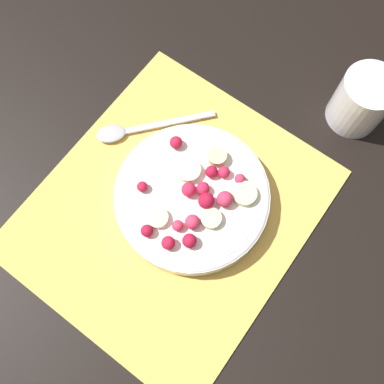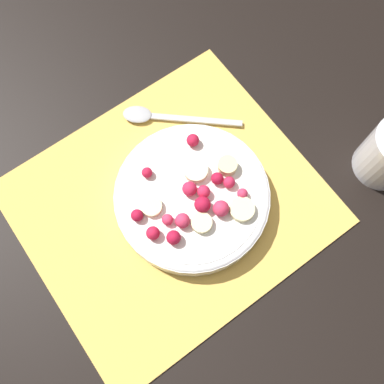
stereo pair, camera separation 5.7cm
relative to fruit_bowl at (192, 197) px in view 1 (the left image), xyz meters
The scene contains 5 objects.
ground_plane 0.04m from the fruit_bowl, 31.22° to the right, with size 3.00×3.00×0.00m, color black.
placemat 0.04m from the fruit_bowl, 31.22° to the right, with size 0.40×0.35×0.01m.
fruit_bowl is the anchor object (origin of this frame).
spoon 0.14m from the fruit_bowl, 103.94° to the right, with size 0.15×0.13×0.01m.
drinking_glass 0.28m from the fruit_bowl, 155.92° to the left, with size 0.08×0.08×0.09m.
Camera 1 is at (0.12, 0.12, 0.58)m, focal length 40.00 mm.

